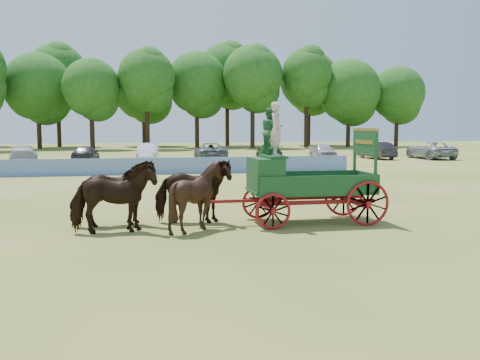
% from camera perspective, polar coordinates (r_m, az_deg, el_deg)
% --- Properties ---
extents(ground, '(160.00, 160.00, 0.00)m').
position_cam_1_polar(ground, '(16.55, -3.32, -4.89)').
color(ground, '#A6964B').
rests_on(ground, ground).
extents(horse_lead_left, '(2.50, 1.29, 2.04)m').
position_cam_1_polar(horse_lead_left, '(15.65, -13.36, -1.88)').
color(horse_lead_left, black).
rests_on(horse_lead_left, ground).
extents(horse_lead_right, '(2.58, 1.55, 2.04)m').
position_cam_1_polar(horse_lead_right, '(16.74, -13.23, -1.38)').
color(horse_lead_right, black).
rests_on(horse_lead_right, ground).
extents(horse_wheel_left, '(1.87, 1.67, 2.04)m').
position_cam_1_polar(horse_wheel_left, '(15.74, -4.60, -1.68)').
color(horse_wheel_left, black).
rests_on(horse_wheel_left, ground).
extents(horse_wheel_right, '(2.54, 1.40, 2.04)m').
position_cam_1_polar(horse_wheel_right, '(16.83, -5.04, -1.21)').
color(horse_wheel_right, black).
rests_on(horse_wheel_right, ground).
extents(farm_dray, '(6.00, 2.00, 3.78)m').
position_cam_1_polar(farm_dray, '(16.83, 5.23, 0.86)').
color(farm_dray, maroon).
rests_on(farm_dray, ground).
extents(sponsor_banner, '(26.00, 0.08, 1.05)m').
position_cam_1_polar(sponsor_banner, '(34.22, -9.22, 1.48)').
color(sponsor_banner, '#2042AF').
rests_on(sponsor_banner, ground).
extents(parked_cars, '(53.40, 7.28, 1.60)m').
position_cam_1_polar(parked_cars, '(46.37, -6.53, 2.92)').
color(parked_cars, silver).
rests_on(parked_cars, ground).
extents(treeline, '(87.50, 23.96, 15.63)m').
position_cam_1_polar(treeline, '(76.75, -12.21, 10.48)').
color(treeline, '#382314').
rests_on(treeline, ground).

